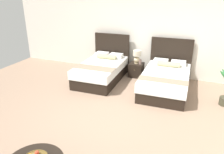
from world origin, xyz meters
name	(u,v)px	position (x,y,z in m)	size (l,w,h in m)	color
ground_plane	(105,118)	(0.00, 0.00, -0.01)	(9.93, 10.18, 0.02)	#987A64
wall_back	(144,34)	(0.00, 3.29, 1.37)	(9.93, 0.12, 2.75)	silver
bed_near_window	(102,70)	(-1.03, 2.10, 0.33)	(1.31, 2.14, 1.35)	black
bed_near_corner	(166,79)	(1.02, 2.11, 0.32)	(1.38, 2.26, 1.34)	black
nightstand	(136,70)	(-0.07, 2.81, 0.23)	(0.45, 0.46, 0.46)	black
table_lamp	(137,56)	(-0.07, 2.83, 0.71)	(0.27, 0.27, 0.44)	beige
vase	(140,62)	(0.06, 2.77, 0.54)	(0.08, 0.08, 0.17)	gray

